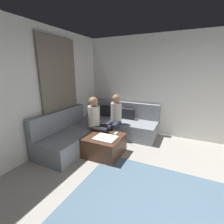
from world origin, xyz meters
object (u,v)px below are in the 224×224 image
at_px(game_remote, 116,133).
at_px(person_on_couch_side, 97,120).
at_px(sectional_couch, 101,129).
at_px(person_on_couch_back, 115,116).
at_px(ottoman, 104,145).
at_px(coffee_mug, 99,130).

relative_size(game_remote, person_on_couch_side, 0.12).
xyz_separation_m(game_remote, person_on_couch_side, (-0.50, 0.05, 0.23)).
height_order(sectional_couch, person_on_couch_back, person_on_couch_back).
height_order(person_on_couch_back, person_on_couch_side, same).
distance_m(ottoman, person_on_couch_side, 0.61).
relative_size(sectional_couch, ottoman, 3.36).
distance_m(game_remote, person_on_couch_side, 0.55).
height_order(coffee_mug, person_on_couch_back, person_on_couch_back).
bearing_deg(ottoman, game_remote, 50.71).
relative_size(sectional_couch, person_on_couch_side, 2.12).
xyz_separation_m(sectional_couch, person_on_couch_back, (0.38, 0.06, 0.38)).
bearing_deg(game_remote, person_on_couch_back, 117.93).
bearing_deg(person_on_couch_side, sectional_couch, -159.91).
relative_size(ottoman, person_on_couch_side, 0.63).
distance_m(sectional_couch, ottoman, 0.83).
distance_m(sectional_couch, coffee_mug, 0.59).
distance_m(sectional_couch, game_remote, 0.81).
height_order(ottoman, coffee_mug, coffee_mug).
relative_size(sectional_couch, game_remote, 17.00).
xyz_separation_m(person_on_couch_back, person_on_couch_side, (-0.23, -0.46, 0.00)).
bearing_deg(person_on_couch_side, ottoman, 49.40).
bearing_deg(game_remote, ottoman, -129.29).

